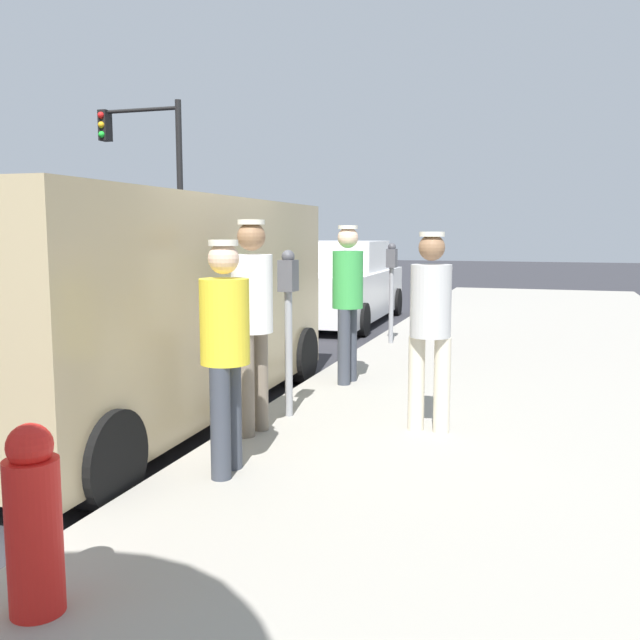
% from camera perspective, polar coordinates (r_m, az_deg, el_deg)
% --- Properties ---
extents(ground_plane, '(80.00, 80.00, 0.00)m').
position_cam_1_polar(ground_plane, '(6.84, -14.22, -8.52)').
color(ground_plane, '#2D2D33').
extents(sidewalk_slab, '(5.00, 32.00, 0.15)m').
position_cam_1_polar(sidewalk_slab, '(5.83, 16.96, -10.61)').
color(sidewalk_slab, '#9E998E').
rests_on(sidewalk_slab, ground).
extents(parking_meter_near, '(0.14, 0.18, 1.52)m').
position_cam_1_polar(parking_meter_near, '(6.28, -2.61, 1.29)').
color(parking_meter_near, gray).
rests_on(parking_meter_near, sidewalk_slab).
extents(parking_meter_far, '(0.14, 0.18, 1.52)m').
position_cam_1_polar(parking_meter_far, '(10.55, 5.88, 3.65)').
color(parking_meter_far, gray).
rests_on(parking_meter_far, sidewalk_slab).
extents(pedestrian_in_yellow, '(0.34, 0.36, 1.63)m').
position_cam_1_polar(pedestrian_in_yellow, '(4.81, -7.79, -1.85)').
color(pedestrian_in_yellow, '#383D47').
rests_on(pedestrian_in_yellow, sidewalk_slab).
extents(pedestrian_in_white, '(0.34, 0.36, 1.78)m').
position_cam_1_polar(pedestrian_in_white, '(5.76, -5.57, 0.68)').
color(pedestrian_in_white, '#726656').
rests_on(pedestrian_in_white, sidewalk_slab).
extents(pedestrian_in_green, '(0.34, 0.36, 1.75)m').
position_cam_1_polar(pedestrian_in_green, '(7.70, 2.28, 2.22)').
color(pedestrian_in_green, '#383D47').
rests_on(pedestrian_in_green, sidewalk_slab).
extents(pedestrian_in_gray, '(0.36, 0.34, 1.68)m').
position_cam_1_polar(pedestrian_in_gray, '(5.87, 9.03, 0.12)').
color(pedestrian_in_gray, beige).
rests_on(pedestrian_in_gray, sidewalk_slab).
extents(parked_van, '(2.22, 5.24, 2.15)m').
position_cam_1_polar(parked_van, '(6.90, -14.52, 1.38)').
color(parked_van, tan).
rests_on(parked_van, ground).
extents(parked_sedan_ahead, '(2.03, 4.44, 1.65)m').
position_cam_1_polar(parked_sedan_ahead, '(14.05, 1.55, 2.79)').
color(parked_sedan_ahead, white).
rests_on(parked_sedan_ahead, ground).
extents(traffic_light_corner, '(2.48, 0.42, 5.20)m').
position_cam_1_polar(traffic_light_corner, '(19.23, -13.68, 12.03)').
color(traffic_light_corner, black).
rests_on(traffic_light_corner, ground).
extents(fire_hydrant, '(0.24, 0.24, 0.86)m').
position_cam_1_polar(fire_hydrant, '(3.41, -22.39, -15.04)').
color(fire_hydrant, red).
rests_on(fire_hydrant, sidewalk_slab).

